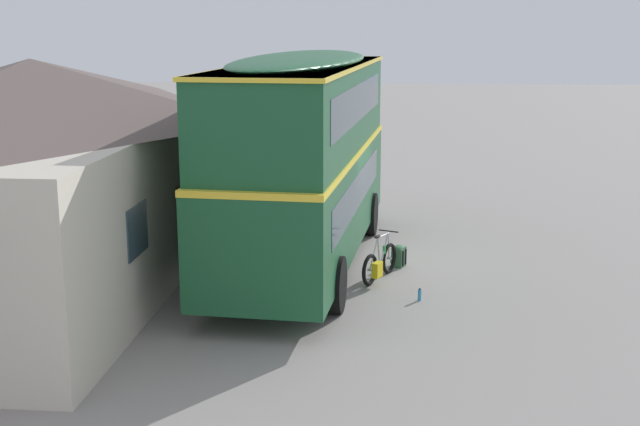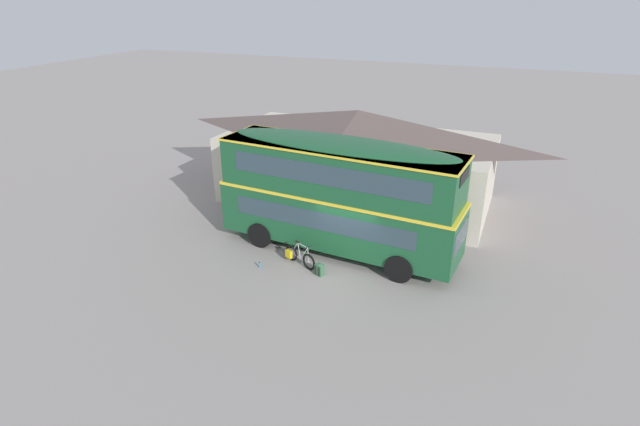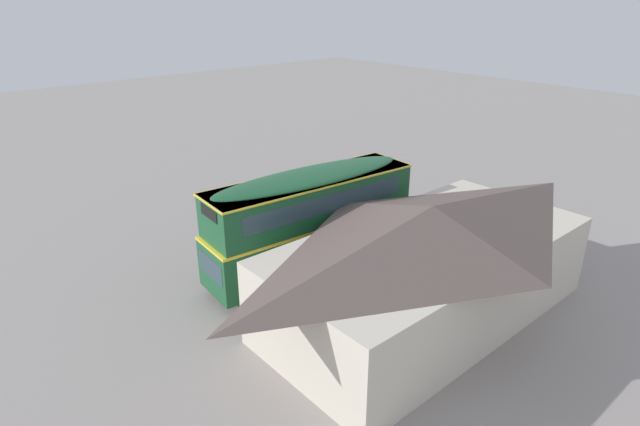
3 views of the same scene
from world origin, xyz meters
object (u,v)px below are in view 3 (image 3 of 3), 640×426
at_px(touring_bicycle, 305,244).
at_px(water_bottle_blue_sports, 314,236).
at_px(double_decker_bus, 311,218).
at_px(backpack_on_ground, 282,250).

height_order(touring_bicycle, water_bottle_blue_sports, touring_bicycle).
xyz_separation_m(double_decker_bus, backpack_on_ground, (0.04, -2.15, -2.39)).
height_order(double_decker_bus, backpack_on_ground, double_decker_bus).
xyz_separation_m(touring_bicycle, water_bottle_blue_sports, (-1.32, -0.81, -0.25)).
bearing_deg(double_decker_bus, water_bottle_blue_sports, -132.97).
relative_size(touring_bicycle, water_bottle_blue_sports, 6.29).
xyz_separation_m(backpack_on_ground, water_bottle_blue_sports, (-2.40, -0.38, -0.14)).
relative_size(double_decker_bus, backpack_on_ground, 20.31).
height_order(backpack_on_ground, water_bottle_blue_sports, backpack_on_ground).
relative_size(touring_bicycle, backpack_on_ground, 3.19).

